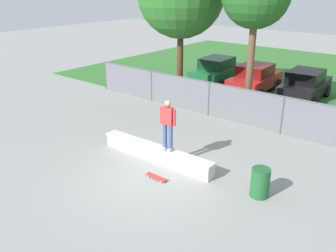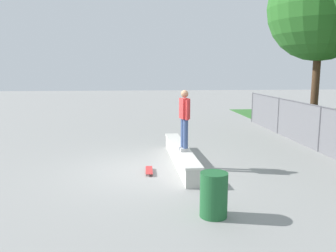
# 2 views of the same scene
# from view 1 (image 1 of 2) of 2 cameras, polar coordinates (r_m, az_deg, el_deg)

# --- Properties ---
(ground_plane) EXTENTS (80.00, 80.00, 0.00)m
(ground_plane) POSITION_cam_1_polar(r_m,az_deg,el_deg) (12.06, -2.83, -8.17)
(ground_plane) COLOR gray
(grass_strip) EXTENTS (30.30, 20.00, 0.02)m
(grass_strip) POSITION_cam_1_polar(r_m,az_deg,el_deg) (26.02, 22.45, 6.80)
(grass_strip) COLOR #336B2D
(grass_strip) RESTS_ON ground
(concrete_ledge) EXTENTS (4.70, 0.61, 0.54)m
(concrete_ledge) POSITION_cam_1_polar(r_m,az_deg,el_deg) (13.04, -1.85, -4.35)
(concrete_ledge) COLOR #B7B5AD
(concrete_ledge) RESTS_ON ground
(skateboarder) EXTENTS (0.59, 0.33, 1.82)m
(skateboarder) POSITION_cam_1_polar(r_m,az_deg,el_deg) (12.27, -0.04, 0.44)
(skateboarder) COLOR beige
(skateboarder) RESTS_ON concrete_ledge
(skateboard) EXTENTS (0.80, 0.21, 0.09)m
(skateboard) POSITION_cam_1_polar(r_m,az_deg,el_deg) (11.95, -1.91, -8.06)
(skateboard) COLOR red
(skateboard) RESTS_ON ground
(chainlink_fence) EXTENTS (18.37, 0.07, 1.68)m
(chainlink_fence) POSITION_cam_1_polar(r_m,az_deg,el_deg) (16.49, 11.82, 3.31)
(chainlink_fence) COLOR #4C4C51
(chainlink_fence) RESTS_ON ground
(car_green) EXTENTS (2.17, 4.28, 1.66)m
(car_green) POSITION_cam_1_polar(r_m,az_deg,el_deg) (23.25, 7.81, 8.73)
(car_green) COLOR #1E6638
(car_green) RESTS_ON ground
(car_red) EXTENTS (2.17, 4.28, 1.66)m
(car_red) POSITION_cam_1_polar(r_m,az_deg,el_deg) (21.67, 13.63, 7.36)
(car_red) COLOR #B21E1E
(car_red) RESTS_ON ground
(car_black) EXTENTS (2.17, 4.28, 1.66)m
(car_black) POSITION_cam_1_polar(r_m,az_deg,el_deg) (21.01, 20.86, 6.09)
(car_black) COLOR black
(car_black) RESTS_ON ground
(trash_bin) EXTENTS (0.56, 0.56, 0.92)m
(trash_bin) POSITION_cam_1_polar(r_m,az_deg,el_deg) (11.23, 14.39, -8.66)
(trash_bin) COLOR #1E592D
(trash_bin) RESTS_ON ground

